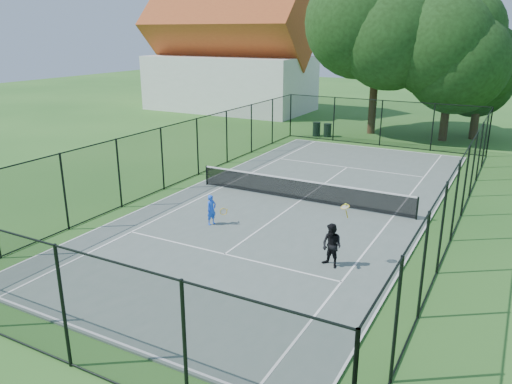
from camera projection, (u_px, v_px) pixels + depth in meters
The scene contains 12 objects.
ground at pixel (301, 202), 22.16m from camera, with size 120.00×120.00×0.00m, color #2A6020.
tennis_court at pixel (301, 201), 22.15m from camera, with size 11.00×24.00×0.06m, color #55645C.
tennis_net at pixel (301, 189), 21.98m from camera, with size 10.08×0.08×0.95m.
fence at pixel (302, 169), 21.70m from camera, with size 13.10×26.10×3.00m.
tree_near_left at pixel (377, 43), 35.04m from camera, with size 7.98×7.98×10.40m.
tree_near_mid at pixel (452, 54), 32.82m from camera, with size 7.19×7.19×9.40m.
tree_near_right at pixel (481, 72), 33.67m from camera, with size 5.22×5.22×7.21m.
building at pixel (230, 57), 46.76m from camera, with size 15.30×8.15×11.87m.
trash_bin_left at pixel (316, 129), 35.88m from camera, with size 0.58×0.58×1.00m.
trash_bin_right at pixel (327, 130), 35.65m from camera, with size 0.58×0.58×0.94m.
player_blue at pixel (212, 210), 19.23m from camera, with size 0.78×0.49×1.19m.
player_black at pixel (332, 245), 15.71m from camera, with size 0.83×0.86×2.05m.
Camera 1 is at (8.22, -19.38, 7.22)m, focal length 35.00 mm.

